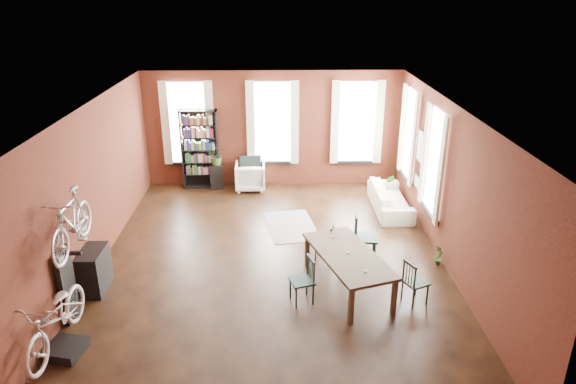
{
  "coord_description": "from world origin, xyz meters",
  "views": [
    {
      "loc": [
        0.13,
        -9.21,
        5.3
      ],
      "look_at": [
        0.34,
        0.6,
        1.32
      ],
      "focal_mm": 32.0,
      "sensor_mm": 36.0,
      "label": 1
    }
  ],
  "objects_px": {
    "cream_sofa": "(391,195)",
    "plant_stand": "(216,176)",
    "bookshelf": "(200,149)",
    "console_table": "(94,270)",
    "dining_chair_c": "(416,282)",
    "bicycle_floor": "(51,293)",
    "dining_table": "(347,271)",
    "white_armchair": "(250,175)",
    "dining_chair_b": "(324,242)",
    "dining_chair_a": "(302,281)",
    "bike_trainer": "(65,349)",
    "dining_chair_d": "(365,238)"
  },
  "relations": [
    {
      "from": "dining_chair_b",
      "to": "bookshelf",
      "type": "bearing_deg",
      "value": -129.83
    },
    {
      "from": "dining_chair_c",
      "to": "dining_table",
      "type": "bearing_deg",
      "value": 43.34
    },
    {
      "from": "dining_table",
      "to": "bicycle_floor",
      "type": "relative_size",
      "value": 1.14
    },
    {
      "from": "dining_chair_d",
      "to": "bookshelf",
      "type": "height_order",
      "value": "bookshelf"
    },
    {
      "from": "dining_chair_d",
      "to": "plant_stand",
      "type": "bearing_deg",
      "value": 46.87
    },
    {
      "from": "cream_sofa",
      "to": "bicycle_floor",
      "type": "height_order",
      "value": "bicycle_floor"
    },
    {
      "from": "bicycle_floor",
      "to": "dining_table",
      "type": "bearing_deg",
      "value": 23.9
    },
    {
      "from": "dining_table",
      "to": "bike_trainer",
      "type": "xyz_separation_m",
      "value": [
        -4.58,
        -1.74,
        -0.29
      ]
    },
    {
      "from": "dining_chair_b",
      "to": "bike_trainer",
      "type": "bearing_deg",
      "value": -42.27
    },
    {
      "from": "dining_table",
      "to": "console_table",
      "type": "height_order",
      "value": "console_table"
    },
    {
      "from": "bookshelf",
      "to": "console_table",
      "type": "xyz_separation_m",
      "value": [
        -1.28,
        -5.2,
        -0.7
      ]
    },
    {
      "from": "console_table",
      "to": "cream_sofa",
      "type": "bearing_deg",
      "value": 29.33
    },
    {
      "from": "bookshelf",
      "to": "console_table",
      "type": "distance_m",
      "value": 5.4
    },
    {
      "from": "plant_stand",
      "to": "cream_sofa",
      "type": "bearing_deg",
      "value": -19.57
    },
    {
      "from": "plant_stand",
      "to": "bicycle_floor",
      "type": "relative_size",
      "value": 0.37
    },
    {
      "from": "white_armchair",
      "to": "plant_stand",
      "type": "xyz_separation_m",
      "value": [
        -0.95,
        0.12,
        -0.07
      ]
    },
    {
      "from": "bookshelf",
      "to": "console_table",
      "type": "relative_size",
      "value": 2.75
    },
    {
      "from": "dining_chair_c",
      "to": "cream_sofa",
      "type": "distance_m",
      "value": 4.07
    },
    {
      "from": "dining_chair_d",
      "to": "cream_sofa",
      "type": "height_order",
      "value": "dining_chair_d"
    },
    {
      "from": "dining_table",
      "to": "bicycle_floor",
      "type": "xyz_separation_m",
      "value": [
        -4.62,
        -1.74,
        0.73
      ]
    },
    {
      "from": "bookshelf",
      "to": "bike_trainer",
      "type": "relative_size",
      "value": 4.06
    },
    {
      "from": "dining_chair_a",
      "to": "cream_sofa",
      "type": "height_order",
      "value": "dining_chair_a"
    },
    {
      "from": "dining_chair_a",
      "to": "dining_chair_c",
      "type": "distance_m",
      "value": 2.02
    },
    {
      "from": "bookshelf",
      "to": "bike_trainer",
      "type": "xyz_separation_m",
      "value": [
        -1.18,
        -7.03,
        -1.02
      ]
    },
    {
      "from": "dining_chair_c",
      "to": "plant_stand",
      "type": "relative_size",
      "value": 1.21
    },
    {
      "from": "dining_chair_a",
      "to": "cream_sofa",
      "type": "relative_size",
      "value": 0.41
    },
    {
      "from": "dining_chair_a",
      "to": "bike_trainer",
      "type": "xyz_separation_m",
      "value": [
        -3.71,
        -1.34,
        -0.35
      ]
    },
    {
      "from": "bookshelf",
      "to": "bicycle_floor",
      "type": "relative_size",
      "value": 1.17
    },
    {
      "from": "dining_chair_c",
      "to": "white_armchair",
      "type": "xyz_separation_m",
      "value": [
        -3.19,
        5.55,
        -0.0
      ]
    },
    {
      "from": "dining_chair_d",
      "to": "plant_stand",
      "type": "relative_size",
      "value": 1.48
    },
    {
      "from": "dining_chair_b",
      "to": "cream_sofa",
      "type": "distance_m",
      "value": 3.12
    },
    {
      "from": "bookshelf",
      "to": "cream_sofa",
      "type": "relative_size",
      "value": 1.06
    },
    {
      "from": "cream_sofa",
      "to": "plant_stand",
      "type": "distance_m",
      "value": 4.81
    },
    {
      "from": "dining_chair_c",
      "to": "plant_stand",
      "type": "distance_m",
      "value": 7.02
    },
    {
      "from": "cream_sofa",
      "to": "bike_trainer",
      "type": "relative_size",
      "value": 3.84
    },
    {
      "from": "dining_chair_a",
      "to": "white_armchair",
      "type": "relative_size",
      "value": 1.02
    },
    {
      "from": "bicycle_floor",
      "to": "dining_chair_a",
      "type": "bearing_deg",
      "value": 22.83
    },
    {
      "from": "cream_sofa",
      "to": "dining_chair_c",
      "type": "bearing_deg",
      "value": 174.44
    },
    {
      "from": "white_armchair",
      "to": "console_table",
      "type": "relative_size",
      "value": 1.04
    },
    {
      "from": "plant_stand",
      "to": "bookshelf",
      "type": "bearing_deg",
      "value": 168.04
    },
    {
      "from": "plant_stand",
      "to": "dining_chair_c",
      "type": "bearing_deg",
      "value": -53.84
    },
    {
      "from": "dining_chair_b",
      "to": "bookshelf",
      "type": "relative_size",
      "value": 0.36
    },
    {
      "from": "dining_chair_a",
      "to": "white_armchair",
      "type": "xyz_separation_m",
      "value": [
        -1.17,
        5.49,
        -0.01
      ]
    },
    {
      "from": "console_table",
      "to": "bike_trainer",
      "type": "bearing_deg",
      "value": -86.71
    },
    {
      "from": "dining_chair_a",
      "to": "bookshelf",
      "type": "bearing_deg",
      "value": -173.57
    },
    {
      "from": "white_armchair",
      "to": "plant_stand",
      "type": "bearing_deg",
      "value": -8.63
    },
    {
      "from": "cream_sofa",
      "to": "bicycle_floor",
      "type": "xyz_separation_m",
      "value": [
        -6.16,
        -5.33,
        0.69
      ]
    },
    {
      "from": "dining_chair_a",
      "to": "dining_chair_b",
      "type": "distance_m",
      "value": 1.6
    },
    {
      "from": "dining_chair_b",
      "to": "bicycle_floor",
      "type": "distance_m",
      "value": 5.18
    },
    {
      "from": "bookshelf",
      "to": "cream_sofa",
      "type": "height_order",
      "value": "bookshelf"
    }
  ]
}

